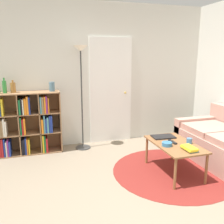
{
  "coord_description": "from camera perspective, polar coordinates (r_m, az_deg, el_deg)",
  "views": [
    {
      "loc": [
        -1.15,
        -1.99,
        1.65
      ],
      "look_at": [
        -0.09,
        1.4,
        0.85
      ],
      "focal_mm": 40.0,
      "sensor_mm": 36.0,
      "label": 1
    }
  ],
  "objects": [
    {
      "name": "ground_plane",
      "position": [
        2.83,
        11.22,
        -23.31
      ],
      "size": [
        14.0,
        14.0,
        0.0
      ],
      "primitive_type": "plane",
      "color": "gray"
    },
    {
      "name": "bottle_middle",
      "position": [
        4.39,
        -23.36,
        5.31
      ],
      "size": [
        0.06,
        0.06,
        0.25
      ],
      "color": "#2D8438",
      "rests_on": "bookshelf"
    },
    {
      "name": "bookshelf",
      "position": [
        4.49,
        -18.74,
        -2.56
      ],
      "size": [
        1.04,
        0.34,
        1.06
      ],
      "color": "#936B47",
      "rests_on": "ground_plane"
    },
    {
      "name": "rug",
      "position": [
        3.85,
        13.6,
        -13.0
      ],
      "size": [
        1.74,
        1.74,
        0.01
      ],
      "color": "maroon",
      "rests_on": "ground_plane"
    },
    {
      "name": "coffee_table",
      "position": [
        3.66,
        14.11,
        -7.7
      ],
      "size": [
        0.54,
        0.91,
        0.45
      ],
      "color": "brown",
      "rests_on": "ground_plane"
    },
    {
      "name": "book_stack_on_table",
      "position": [
        3.44,
        17.26,
        -7.96
      ],
      "size": [
        0.14,
        0.24,
        0.05
      ],
      "color": "teal",
      "rests_on": "coffee_table"
    },
    {
      "name": "remote",
      "position": [
        3.66,
        13.66,
        -6.66
      ],
      "size": [
        0.05,
        0.18,
        0.02
      ],
      "color": "black",
      "rests_on": "coffee_table"
    },
    {
      "name": "wall_back",
      "position": [
        4.71,
        -3.05,
        8.31
      ],
      "size": [
        7.24,
        0.11,
        2.6
      ],
      "color": "silver",
      "rests_on": "ground_plane"
    },
    {
      "name": "laptop",
      "position": [
        3.86,
        11.64,
        -5.55
      ],
      "size": [
        0.35,
        0.23,
        0.02
      ],
      "color": "black",
      "rests_on": "coffee_table"
    },
    {
      "name": "cup",
      "position": [
        3.68,
        17.23,
        -6.32
      ],
      "size": [
        0.08,
        0.08,
        0.08
      ],
      "color": "teal",
      "rests_on": "coffee_table"
    },
    {
      "name": "bottle_right",
      "position": [
        4.41,
        -21.68,
        5.24
      ],
      "size": [
        0.08,
        0.08,
        0.2
      ],
      "color": "olive",
      "rests_on": "bookshelf"
    },
    {
      "name": "vase_on_shelf",
      "position": [
        4.38,
        -13.57,
        5.66
      ],
      "size": [
        0.09,
        0.09,
        0.16
      ],
      "color": "slate",
      "rests_on": "bookshelf"
    },
    {
      "name": "bowl",
      "position": [
        3.52,
        12.45,
        -7.16
      ],
      "size": [
        0.14,
        0.14,
        0.05
      ],
      "color": "teal",
      "rests_on": "coffee_table"
    },
    {
      "name": "floor_lamp",
      "position": [
        4.35,
        -7.11,
        9.9
      ],
      "size": [
        0.27,
        0.27,
        1.82
      ],
      "color": "#333333",
      "rests_on": "ground_plane"
    }
  ]
}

